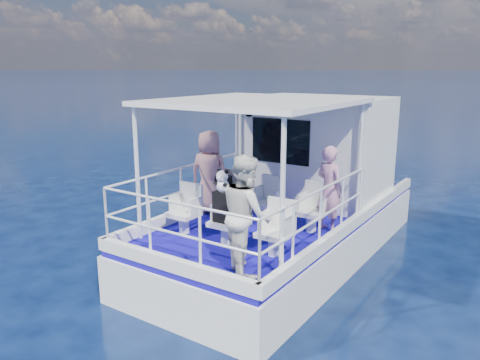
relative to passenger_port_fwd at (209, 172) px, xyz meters
name	(u,v)px	position (x,y,z in m)	size (l,w,h in m)	color
ground	(261,271)	(1.23, -0.07, -1.72)	(2000.00, 2000.00, 0.00)	black
hull	(286,254)	(1.23, 0.93, -1.72)	(3.00, 7.00, 1.60)	white
deck	(287,214)	(1.23, 0.93, -0.87)	(2.90, 6.90, 0.10)	#130986
cabin	(317,148)	(1.23, 2.23, 0.28)	(2.85, 2.00, 2.20)	white
canopy	(256,102)	(1.23, -0.27, 1.42)	(3.00, 3.20, 0.08)	white
canopy_posts	(254,168)	(1.23, -0.32, 0.28)	(2.77, 2.97, 2.20)	white
railings	(244,206)	(1.23, -0.65, -0.32)	(2.84, 3.59, 1.00)	white
seat_port_fwd	(227,205)	(0.33, 0.13, -0.63)	(0.48, 0.46, 0.38)	silver
seat_center_fwd	(267,212)	(1.23, 0.13, -0.63)	(0.48, 0.46, 0.38)	silver
seat_stbd_fwd	(311,221)	(2.13, 0.13, -0.63)	(0.48, 0.46, 0.38)	silver
seat_port_aft	(184,222)	(0.33, -1.17, -0.63)	(0.48, 0.46, 0.38)	silver
seat_center_aft	(226,232)	(1.23, -1.17, -0.63)	(0.48, 0.46, 0.38)	silver
seat_stbd_aft	(274,243)	(2.13, -1.17, -0.63)	(0.48, 0.46, 0.38)	silver
passenger_port_fwd	(209,172)	(0.00, 0.00, 0.00)	(0.61, 0.44, 1.63)	#D5908A
passenger_stbd_fwd	(329,189)	(2.35, 0.35, -0.06)	(0.55, 0.36, 1.51)	#CD84A9
passenger_stbd_aft	(246,214)	(2.07, -1.86, 0.02)	(0.81, 0.63, 1.66)	silver
backpack_port	(223,186)	(0.29, 0.04, -0.23)	(0.31, 0.17, 0.41)	black
backpack_center	(224,207)	(1.23, -1.22, -0.19)	(0.33, 0.19, 0.50)	black
compact_camera	(223,174)	(0.31, 0.03, 0.00)	(0.10, 0.06, 0.06)	black
panda	(223,181)	(1.22, -1.24, 0.25)	(0.24, 0.20, 0.37)	white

